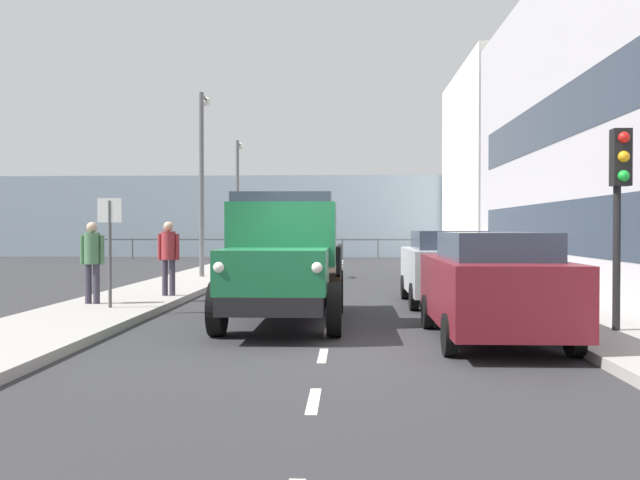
# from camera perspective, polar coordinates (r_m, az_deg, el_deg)

# --- Properties ---
(ground_plane) EXTENTS (80.00, 80.00, 0.00)m
(ground_plane) POSITION_cam_1_polar(r_m,az_deg,el_deg) (20.23, 1.32, -4.08)
(ground_plane) COLOR #2D2D30
(sidewalk_left) EXTENTS (2.40, 40.36, 0.15)m
(sidewalk_left) POSITION_cam_1_polar(r_m,az_deg,el_deg) (20.70, 14.68, -3.79)
(sidewalk_left) COLOR #9E9993
(sidewalk_left) RESTS_ON ground_plane
(sidewalk_right) EXTENTS (2.40, 40.36, 0.15)m
(sidewalk_right) POSITION_cam_1_polar(r_m,az_deg,el_deg) (20.86, -11.93, -3.74)
(sidewalk_right) COLOR #9E9993
(sidewalk_right) RESTS_ON ground_plane
(road_centreline_markings) EXTENTS (0.12, 37.23, 0.01)m
(road_centreline_markings) POSITION_cam_1_polar(r_m,az_deg,el_deg) (19.84, 1.30, -4.17)
(road_centreline_markings) COLOR silver
(road_centreline_markings) RESTS_ON ground_plane
(building_far_block) EXTENTS (6.71, 11.91, 9.88)m
(building_far_block) POSITION_cam_1_polar(r_m,az_deg,el_deg) (37.95, 16.09, 5.72)
(building_far_block) COLOR silver
(building_far_block) RESTS_ON ground_plane
(sea_horizon) EXTENTS (80.00, 0.80, 5.00)m
(sea_horizon) POSITION_cam_1_polar(r_m,az_deg,el_deg) (43.34, 1.87, 1.93)
(sea_horizon) COLOR #8C9EAD
(sea_horizon) RESTS_ON ground_plane
(seawall_railing) EXTENTS (28.08, 0.08, 1.20)m
(seawall_railing) POSITION_cam_1_polar(r_m,az_deg,el_deg) (39.74, 1.83, -0.27)
(seawall_railing) COLOR #4C5156
(seawall_railing) RESTS_ON ground_plane
(truck_vintage_green) EXTENTS (2.17, 5.64, 2.43)m
(truck_vintage_green) POSITION_cam_1_polar(r_m,az_deg,el_deg) (12.91, -3.02, -1.73)
(truck_vintage_green) COLOR black
(truck_vintage_green) RESTS_ON ground_plane
(car_maroon_kerbside_near) EXTENTS (1.90, 4.37, 1.72)m
(car_maroon_kerbside_near) POSITION_cam_1_polar(r_m,az_deg,el_deg) (11.43, 13.79, -3.52)
(car_maroon_kerbside_near) COLOR maroon
(car_maroon_kerbside_near) RESTS_ON ground_plane
(car_silver_kerbside_1) EXTENTS (1.89, 3.97, 1.72)m
(car_silver_kerbside_1) POSITION_cam_1_polar(r_m,az_deg,el_deg) (16.65, 10.16, -2.11)
(car_silver_kerbside_1) COLOR #B7BABF
(car_silver_kerbside_1) RESTS_ON ground_plane
(car_white_oppositeside_0) EXTENTS (1.94, 4.55, 1.72)m
(car_white_oppositeside_0) POSITION_cam_1_polar(r_m,az_deg,el_deg) (24.59, -4.63, -1.09)
(car_white_oppositeside_0) COLOR white
(car_white_oppositeside_0) RESTS_ON ground_plane
(pedestrian_by_lamp) EXTENTS (0.53, 0.34, 1.77)m
(pedestrian_by_lamp) POSITION_cam_1_polar(r_m,az_deg,el_deg) (15.99, -17.94, -1.19)
(pedestrian_by_lamp) COLOR #383342
(pedestrian_by_lamp) RESTS_ON sidewalk_right
(pedestrian_strolling) EXTENTS (0.53, 0.34, 1.79)m
(pedestrian_strolling) POSITION_cam_1_polar(r_m,az_deg,el_deg) (17.41, -12.15, -0.94)
(pedestrian_strolling) COLOR #383342
(pedestrian_strolling) RESTS_ON sidewalk_right
(traffic_light_near) EXTENTS (0.28, 0.41, 3.20)m
(traffic_light_near) POSITION_cam_1_polar(r_m,az_deg,el_deg) (12.14, 23.07, 4.14)
(traffic_light_near) COLOR black
(traffic_light_near) RESTS_ON sidewalk_left
(lamp_post_promenade) EXTENTS (0.32, 1.14, 6.20)m
(lamp_post_promenade) POSITION_cam_1_polar(r_m,az_deg,el_deg) (24.30, -9.48, 5.87)
(lamp_post_promenade) COLOR #59595B
(lamp_post_promenade) RESTS_ON sidewalk_right
(lamp_post_far) EXTENTS (0.32, 1.14, 5.80)m
(lamp_post_far) POSITION_cam_1_polar(r_m,az_deg,el_deg) (33.98, -6.64, 4.13)
(lamp_post_far) COLOR #59595B
(lamp_post_far) RESTS_ON sidewalk_right
(street_sign) EXTENTS (0.50, 0.07, 2.25)m
(street_sign) POSITION_cam_1_polar(r_m,az_deg,el_deg) (15.09, -16.64, 0.54)
(street_sign) COLOR #4C4C4C
(street_sign) RESTS_ON sidewalk_right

